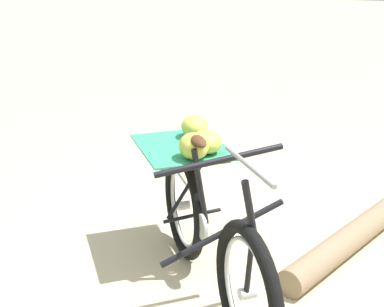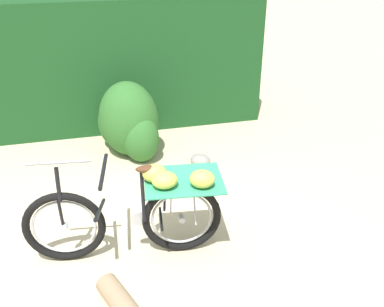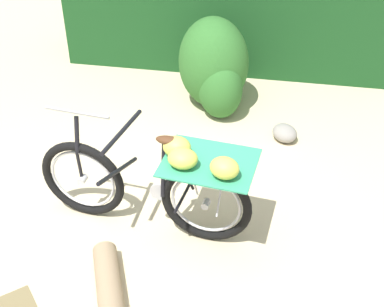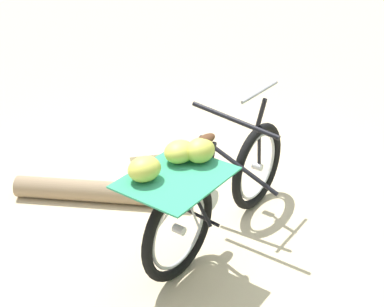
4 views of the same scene
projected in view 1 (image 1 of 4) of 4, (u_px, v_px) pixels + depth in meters
name	position (u px, v px, depth m)	size (l,w,h in m)	color
ground_plane	(235.00, 293.00, 3.19)	(60.00, 60.00, 0.00)	beige
bicycle	(206.00, 216.00, 3.10)	(1.53, 1.41, 1.03)	black
fallen_log	(348.00, 240.00, 3.62)	(0.18, 0.18, 1.48)	#937A5B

